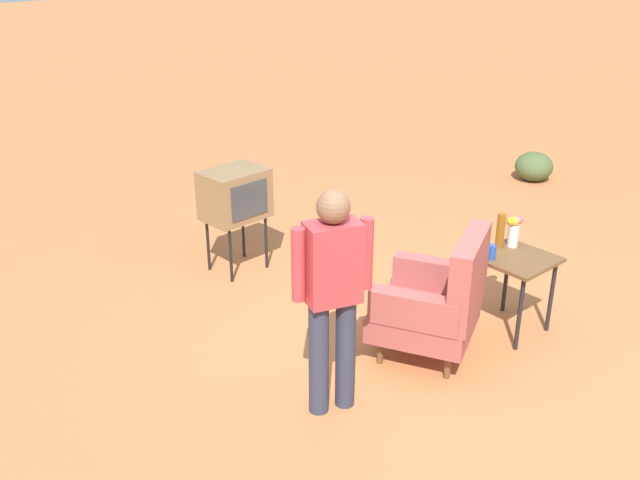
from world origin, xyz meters
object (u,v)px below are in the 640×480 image
Objects in this scene: side_table at (516,268)px; soda_can_blue at (492,252)px; tv_on_stand at (235,195)px; bottle_tall_amber at (500,231)px; flower_vase at (514,230)px; person_standing at (333,290)px; armchair at (438,300)px.

soda_can_blue is at bearing -31.27° from side_table.
side_table is 0.66× the size of tv_on_stand.
bottle_tall_amber reaches higher than soda_can_blue.
flower_vase reaches higher than soda_can_blue.
side_table is 0.41× the size of person_standing.
armchair is at bearing 96.69° from tv_on_stand.
tv_on_stand is 3.43× the size of bottle_tall_amber.
soda_can_blue is 0.46× the size of flower_vase.
side_table is 1.90m from person_standing.
bottle_tall_amber is at bearing -175.54° from armchair.
person_standing is 6.19× the size of flower_vase.
bottle_tall_amber reaches higher than flower_vase.
armchair is 1.57× the size of side_table.
side_table is at bearing 148.73° from soda_can_blue.
bottle_tall_amber is at bearing -101.96° from side_table.
soda_can_blue is (0.19, -0.12, 0.16)m from side_table.
person_standing is 1.90m from bottle_tall_amber.
tv_on_stand is 2.50m from soda_can_blue.
bottle_tall_amber is 2.46× the size of soda_can_blue.
person_standing is (1.85, -0.19, 0.37)m from side_table.
side_table is 2.25× the size of bottle_tall_amber.
armchair is at bearing -3.37° from soda_can_blue.
tv_on_stand is at bearing -69.68° from soda_can_blue.
armchair is 1.03× the size of tv_on_stand.
flower_vase is (-2.00, 0.04, -0.11)m from person_standing.
side_table is (-0.79, 0.15, 0.07)m from armchair.
soda_can_blue is at bearing 110.32° from tv_on_stand.
tv_on_stand is 3.89× the size of flower_vase.
tv_on_stand is at bearing -62.40° from flower_vase.
armchair is 3.53× the size of bottle_tall_amber.
tv_on_stand is 2.61m from flower_vase.
flower_vase is (-0.10, 0.06, -0.00)m from bottle_tall_amber.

